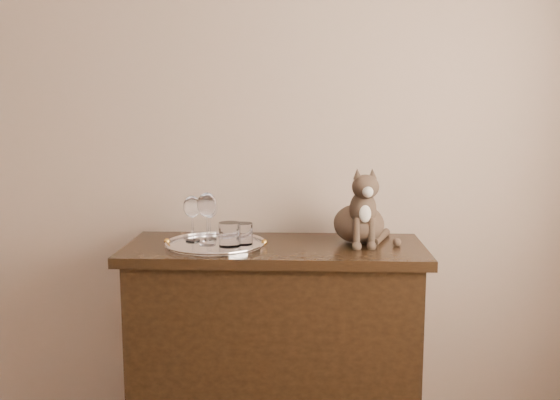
% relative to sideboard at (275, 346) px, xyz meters
% --- Properties ---
extents(wall_back, '(4.00, 0.10, 2.70)m').
position_rel_sideboard_xyz_m(wall_back, '(-0.60, 0.31, 0.93)').
color(wall_back, '#C5AB94').
rests_on(wall_back, ground).
extents(sideboard, '(1.20, 0.50, 0.85)m').
position_rel_sideboard_xyz_m(sideboard, '(0.00, 0.00, 0.00)').
color(sideboard, black).
rests_on(sideboard, ground).
extents(tray, '(0.40, 0.40, 0.01)m').
position_rel_sideboard_xyz_m(tray, '(-0.23, -0.03, 0.43)').
color(tray, white).
rests_on(tray, sideboard).
extents(wine_glass_a, '(0.07, 0.07, 0.19)m').
position_rel_sideboard_xyz_m(wine_glass_a, '(-0.34, 0.02, 0.53)').
color(wine_glass_a, silver).
rests_on(wine_glass_a, tray).
extents(wine_glass_b, '(0.07, 0.07, 0.17)m').
position_rel_sideboard_xyz_m(wine_glass_b, '(-0.27, 0.05, 0.52)').
color(wine_glass_b, silver).
rests_on(wine_glass_b, tray).
extents(wine_glass_d, '(0.08, 0.08, 0.21)m').
position_rel_sideboard_xyz_m(wine_glass_d, '(-0.27, -0.02, 0.54)').
color(wine_glass_d, white).
rests_on(wine_glass_d, tray).
extents(tumbler_a, '(0.08, 0.08, 0.10)m').
position_rel_sideboard_xyz_m(tumbler_a, '(-0.17, -0.07, 0.48)').
color(tumbler_a, white).
rests_on(tumbler_a, tray).
extents(tumbler_c, '(0.08, 0.08, 0.09)m').
position_rel_sideboard_xyz_m(tumbler_c, '(-0.12, -0.03, 0.48)').
color(tumbler_c, silver).
rests_on(tumbler_c, tray).
extents(cat, '(0.34, 0.32, 0.32)m').
position_rel_sideboard_xyz_m(cat, '(0.34, 0.06, 0.58)').
color(cat, '#4F422F').
rests_on(cat, sideboard).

